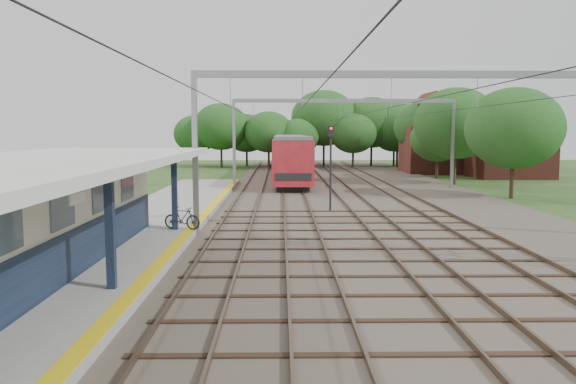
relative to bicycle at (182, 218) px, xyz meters
name	(u,v)px	position (x,y,z in m)	size (l,w,h in m)	color
ballast_bed	(358,196)	(9.60, 15.01, -0.79)	(18.00, 90.00, 0.10)	#473D33
platform	(131,238)	(-1.90, -0.99, -0.67)	(5.00, 52.00, 0.35)	gray
yellow_stripe	(187,233)	(0.35, -0.99, -0.49)	(0.45, 52.00, 0.01)	yellow
station_building	(14,219)	(-3.28, -7.99, 1.20)	(3.41, 18.00, 3.40)	beige
canopy	(35,164)	(-2.17, -8.99, 2.80)	(6.40, 20.00, 3.44)	#101C33
rail_tracks	(322,194)	(7.10, 15.01, -0.67)	(11.80, 88.00, 0.15)	brown
catenary_system	(360,114)	(8.99, 10.29, 4.67)	(17.22, 88.00, 7.00)	gray
tree_band	(325,128)	(9.44, 42.13, 4.08)	(31.72, 30.88, 8.82)	#382619
house_near	(510,147)	(26.60, 31.01, 2.15)	(7.00, 6.12, 7.89)	brown
house_far	(441,143)	(21.60, 37.01, 2.39)	(8.00, 6.12, 8.66)	brown
bicycle	(182,218)	(0.00, 0.00, 0.00)	(0.46, 1.64, 0.99)	black
train	(289,153)	(5.10, 35.14, 1.40)	(3.07, 38.22, 4.02)	black
signal_post	(331,156)	(6.95, 7.26, 2.30)	(0.35, 0.30, 4.80)	black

